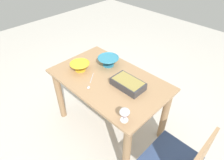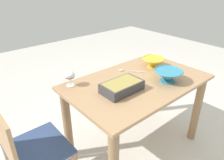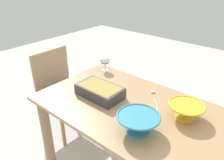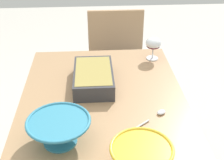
{
  "view_description": "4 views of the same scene",
  "coord_description": "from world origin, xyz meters",
  "px_view_note": "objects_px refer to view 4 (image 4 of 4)",
  "views": [
    {
      "loc": [
        -1.2,
        1.16,
        2.06
      ],
      "look_at": [
        -0.11,
        0.06,
        0.84
      ],
      "focal_mm": 31.46,
      "sensor_mm": 36.0,
      "label": 1
    },
    {
      "loc": [
        -1.26,
        -1.12,
        1.62
      ],
      "look_at": [
        -0.24,
        0.07,
        0.83
      ],
      "focal_mm": 33.76,
      "sensor_mm": 36.0,
      "label": 2
    },
    {
      "loc": [
        0.71,
        -1.02,
        1.6
      ],
      "look_at": [
        -0.21,
        0.06,
        0.87
      ],
      "focal_mm": 34.75,
      "sensor_mm": 36.0,
      "label": 3
    },
    {
      "loc": [
        1.13,
        -0.04,
        1.6
      ],
      "look_at": [
        -0.22,
        0.05,
        0.79
      ],
      "focal_mm": 49.77,
      "sensor_mm": 36.0,
      "label": 4
    }
  ],
  "objects_px": {
    "wine_glass": "(153,44)",
    "small_bowl": "(141,156)",
    "chair": "(117,63)",
    "mixing_bowl": "(59,130)",
    "casserole_dish": "(93,77)",
    "serving_spoon": "(152,118)",
    "dining_table": "(104,139)"
  },
  "relations": [
    {
      "from": "wine_glass",
      "to": "mixing_bowl",
      "type": "distance_m",
      "value": 0.85
    },
    {
      "from": "small_bowl",
      "to": "serving_spoon",
      "type": "height_order",
      "value": "small_bowl"
    },
    {
      "from": "wine_glass",
      "to": "chair",
      "type": "bearing_deg",
      "value": -160.91
    },
    {
      "from": "dining_table",
      "to": "wine_glass",
      "type": "height_order",
      "value": "wine_glass"
    },
    {
      "from": "wine_glass",
      "to": "casserole_dish",
      "type": "bearing_deg",
      "value": -52.79
    },
    {
      "from": "casserole_dish",
      "to": "mixing_bowl",
      "type": "distance_m",
      "value": 0.45
    },
    {
      "from": "small_bowl",
      "to": "serving_spoon",
      "type": "bearing_deg",
      "value": 161.56
    },
    {
      "from": "wine_glass",
      "to": "small_bowl",
      "type": "bearing_deg",
      "value": -12.94
    },
    {
      "from": "chair",
      "to": "mixing_bowl",
      "type": "relative_size",
      "value": 3.5
    },
    {
      "from": "serving_spoon",
      "to": "dining_table",
      "type": "bearing_deg",
      "value": -109.32
    },
    {
      "from": "casserole_dish",
      "to": "wine_glass",
      "type": "bearing_deg",
      "value": 127.21
    },
    {
      "from": "dining_table",
      "to": "wine_glass",
      "type": "distance_m",
      "value": 0.64
    },
    {
      "from": "small_bowl",
      "to": "serving_spoon",
      "type": "relative_size",
      "value": 1.0
    },
    {
      "from": "chair",
      "to": "serving_spoon",
      "type": "relative_size",
      "value": 3.88
    },
    {
      "from": "chair",
      "to": "mixing_bowl",
      "type": "height_order",
      "value": "mixing_bowl"
    },
    {
      "from": "wine_glass",
      "to": "serving_spoon",
      "type": "height_order",
      "value": "wine_glass"
    },
    {
      "from": "chair",
      "to": "dining_table",
      "type": "bearing_deg",
      "value": -7.94
    },
    {
      "from": "dining_table",
      "to": "chair",
      "type": "relative_size",
      "value": 1.47
    },
    {
      "from": "chair",
      "to": "mixing_bowl",
      "type": "bearing_deg",
      "value": -15.03
    },
    {
      "from": "chair",
      "to": "serving_spoon",
      "type": "height_order",
      "value": "chair"
    },
    {
      "from": "chair",
      "to": "serving_spoon",
      "type": "distance_m",
      "value": 1.11
    },
    {
      "from": "wine_glass",
      "to": "small_bowl",
      "type": "height_order",
      "value": "wine_glass"
    },
    {
      "from": "chair",
      "to": "casserole_dish",
      "type": "xyz_separation_m",
      "value": [
        0.76,
        -0.18,
        0.33
      ]
    },
    {
      "from": "chair",
      "to": "small_bowl",
      "type": "xyz_separation_m",
      "value": [
        1.34,
        -0.02,
        0.33
      ]
    },
    {
      "from": "chair",
      "to": "serving_spoon",
      "type": "xyz_separation_m",
      "value": [
        1.07,
        0.07,
        0.29
      ]
    },
    {
      "from": "casserole_dish",
      "to": "small_bowl",
      "type": "relative_size",
      "value": 1.49
    },
    {
      "from": "wine_glass",
      "to": "casserole_dish",
      "type": "relative_size",
      "value": 0.4
    },
    {
      "from": "wine_glass",
      "to": "small_bowl",
      "type": "xyz_separation_m",
      "value": [
        0.85,
        -0.19,
        -0.04
      ]
    },
    {
      "from": "serving_spoon",
      "to": "small_bowl",
      "type": "bearing_deg",
      "value": -18.44
    },
    {
      "from": "mixing_bowl",
      "to": "serving_spoon",
      "type": "xyz_separation_m",
      "value": [
        -0.12,
        0.39,
        -0.05
      ]
    },
    {
      "from": "dining_table",
      "to": "mixing_bowl",
      "type": "height_order",
      "value": "mixing_bowl"
    },
    {
      "from": "chair",
      "to": "mixing_bowl",
      "type": "distance_m",
      "value": 1.28
    }
  ]
}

